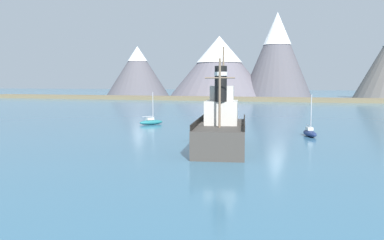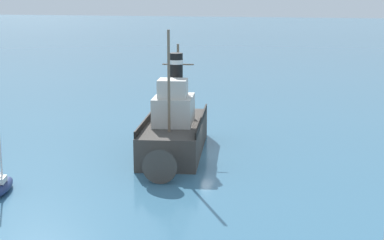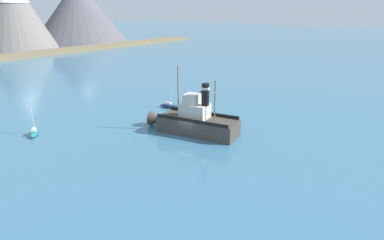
# 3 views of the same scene
# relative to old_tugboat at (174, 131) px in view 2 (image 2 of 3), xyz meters

# --- Properties ---
(ground_plane) EXTENTS (600.00, 600.00, 0.00)m
(ground_plane) POSITION_rel_old_tugboat_xyz_m (-1.79, -0.21, -1.83)
(ground_plane) COLOR teal
(old_tugboat) EXTENTS (6.53, 14.77, 9.90)m
(old_tugboat) POSITION_rel_old_tugboat_xyz_m (0.00, 0.00, 0.00)
(old_tugboat) COLOR #423D38
(old_tugboat) RESTS_ON ground
(sailboat_navy) EXTENTS (2.26, 3.95, 4.90)m
(sailboat_navy) POSITION_rel_old_tugboat_xyz_m (7.77, 11.86, -1.40)
(sailboat_navy) COLOR navy
(sailboat_navy) RESTS_ON ground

